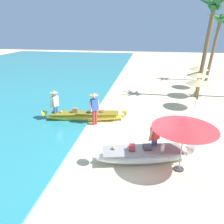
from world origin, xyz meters
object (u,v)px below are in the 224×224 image
object	(u,v)px
palm_tree_leaning_seaward	(212,15)
palm_tree_mid_cluster	(219,25)
boat_yellow_midground	(85,116)
boat_white_foreground	(142,155)
person_vendor_assistant	(55,103)
person_vendor_hatted	(94,107)
person_tourist_customer	(155,137)
patio_umbrella_large	(185,124)

from	to	relation	value
palm_tree_leaning_seaward	palm_tree_mid_cluster	size ratio (longest dim) A/B	1.11
boat_yellow_midground	palm_tree_leaning_seaward	world-z (taller)	palm_tree_leaning_seaward
boat_white_foreground	person_vendor_assistant	size ratio (longest dim) A/B	2.28
person_vendor_hatted	person_vendor_assistant	bearing A→B (deg)	175.61
palm_tree_mid_cluster	person_vendor_assistant	bearing A→B (deg)	-133.43
palm_tree_leaning_seaward	palm_tree_mid_cluster	bearing A→B (deg)	69.72
boat_white_foreground	person_tourist_customer	xyz separation A→B (m)	(0.43, 0.41, 0.60)
boat_white_foreground	palm_tree_mid_cluster	bearing A→B (deg)	67.72
person_tourist_customer	patio_umbrella_large	xyz separation A→B (m)	(0.92, -0.69, 0.97)
boat_yellow_midground	person_vendor_assistant	world-z (taller)	person_vendor_assistant
person_tourist_customer	boat_yellow_midground	bearing A→B (deg)	141.07
person_vendor_hatted	boat_white_foreground	bearing A→B (deg)	-48.59
boat_white_foreground	person_vendor_assistant	world-z (taller)	person_vendor_assistant
boat_white_foreground	person_vendor_hatted	bearing A→B (deg)	131.41
boat_yellow_midground	palm_tree_leaning_seaward	bearing A→B (deg)	37.82
person_tourist_customer	person_vendor_assistant	xyz separation A→B (m)	(-5.33, 2.75, 0.12)
boat_white_foreground	patio_umbrella_large	distance (m)	2.09
person_tourist_customer	palm_tree_mid_cluster	bearing A→B (deg)	68.64
person_vendor_hatted	boat_yellow_midground	bearing A→B (deg)	146.72
boat_white_foreground	person_vendor_hatted	distance (m)	4.05
person_vendor_hatted	patio_umbrella_large	bearing A→B (deg)	-39.37
person_vendor_hatted	patio_umbrella_large	size ratio (longest dim) A/B	0.80
patio_umbrella_large	palm_tree_leaning_seaward	distance (m)	10.41
person_tourist_customer	person_vendor_assistant	world-z (taller)	person_vendor_assistant
person_tourist_customer	person_vendor_hatted	bearing A→B (deg)	139.92
person_vendor_hatted	person_vendor_assistant	xyz separation A→B (m)	(-2.26, 0.17, -0.02)
boat_white_foreground	palm_tree_leaning_seaward	distance (m)	11.23
person_tourist_customer	palm_tree_leaning_seaward	xyz separation A→B (m)	(3.51, 8.66, 4.74)
boat_white_foreground	patio_umbrella_large	bearing A→B (deg)	-11.98
patio_umbrella_large	palm_tree_mid_cluster	distance (m)	16.01
palm_tree_leaning_seaward	palm_tree_mid_cluster	xyz separation A→B (m)	(2.08, 5.62, -0.56)
palm_tree_leaning_seaward	palm_tree_mid_cluster	distance (m)	6.02
person_vendor_assistant	person_tourist_customer	bearing A→B (deg)	-27.34
boat_yellow_midground	person_tourist_customer	bearing A→B (deg)	-38.93
palm_tree_mid_cluster	palm_tree_leaning_seaward	bearing A→B (deg)	-110.28
boat_yellow_midground	person_vendor_hatted	size ratio (longest dim) A/B	2.65
patio_umbrella_large	palm_tree_mid_cluster	world-z (taller)	palm_tree_mid_cluster
boat_white_foreground	palm_tree_mid_cluster	distance (m)	16.58
person_vendor_hatted	person_vendor_assistant	size ratio (longest dim) A/B	1.02
boat_white_foreground	palm_tree_leaning_seaward	bearing A→B (deg)	66.50
person_tourist_customer	palm_tree_leaning_seaward	distance (m)	10.48
person_tourist_customer	person_vendor_assistant	bearing A→B (deg)	152.66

